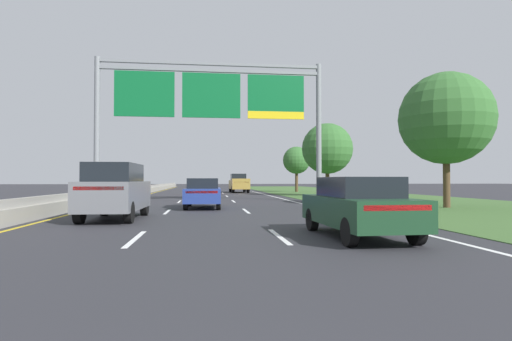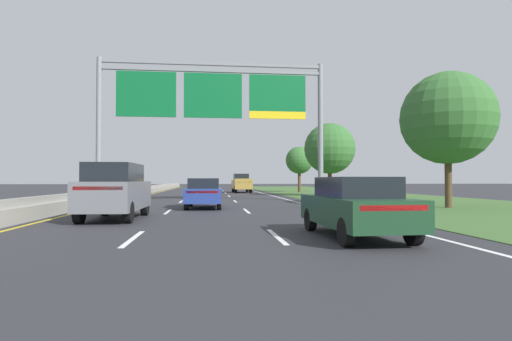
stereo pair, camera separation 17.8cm
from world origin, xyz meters
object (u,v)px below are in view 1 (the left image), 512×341
pickup_truck_gold (239,183)px  roadside_tree_far (297,160)px  roadside_tree_mid (327,149)px  overhead_sign_gantry (211,101)px  car_blue_centre_lane_sedan (203,193)px  car_grey_left_lane_suv (115,190)px  car_red_centre_lane_sedan (205,186)px  car_darkgreen_right_lane_sedan (358,206)px  roadside_tree_near (446,119)px

pickup_truck_gold → roadside_tree_far: bearing=-85.0°
pickup_truck_gold → roadside_tree_mid: bearing=-149.3°
overhead_sign_gantry → roadside_tree_mid: 14.42m
car_blue_centre_lane_sedan → car_grey_left_lane_suv: (-3.27, -5.94, 0.28)m
car_red_centre_lane_sedan → car_darkgreen_right_lane_sedan: bearing=-173.0°
car_blue_centre_lane_sedan → roadside_tree_mid: size_ratio=0.66×
overhead_sign_gantry → roadside_tree_near: size_ratio=2.08×
car_blue_centre_lane_sedan → roadside_tree_far: size_ratio=0.81×
car_darkgreen_right_lane_sedan → roadside_tree_mid: (7.14, 26.58, 3.53)m
car_darkgreen_right_lane_sedan → roadside_tree_far: (6.99, 38.95, 3.02)m
car_red_centre_lane_sedan → roadside_tree_near: size_ratio=0.61×
roadside_tree_near → roadside_tree_mid: (-1.66, 16.30, -0.42)m
pickup_truck_gold → roadside_tree_near: size_ratio=0.75×
car_darkgreen_right_lane_sedan → roadside_tree_near: 14.09m
pickup_truck_gold → car_blue_centre_lane_sedan: 26.78m
car_darkgreen_right_lane_sedan → roadside_tree_far: roadside_tree_far is taller
roadside_tree_mid → car_darkgreen_right_lane_sedan: bearing=-105.0°
overhead_sign_gantry → car_darkgreen_right_lane_sedan: (3.58, -17.22, -5.88)m
pickup_truck_gold → roadside_tree_mid: roadside_tree_mid is taller
car_darkgreen_right_lane_sedan → car_grey_left_lane_suv: (-7.36, 5.77, 0.28)m
roadside_tree_near → car_grey_left_lane_suv: bearing=-164.4°
car_red_centre_lane_sedan → roadside_tree_mid: roadside_tree_mid is taller
roadside_tree_mid → roadside_tree_far: size_ratio=1.21×
overhead_sign_gantry → car_grey_left_lane_suv: 13.29m
pickup_truck_gold → car_red_centre_lane_sedan: pickup_truck_gold is taller
car_darkgreen_right_lane_sedan → roadside_tree_far: bearing=-11.7°
overhead_sign_gantry → roadside_tree_far: overhead_sign_gantry is taller
overhead_sign_gantry → pickup_truck_gold: (3.51, 20.97, -5.63)m
car_darkgreen_right_lane_sedan → car_red_centre_lane_sedan: bearing=5.3°
roadside_tree_mid → roadside_tree_far: 12.38m
overhead_sign_gantry → car_blue_centre_lane_sedan: size_ratio=3.39×
overhead_sign_gantry → car_blue_centre_lane_sedan: (-0.51, -5.51, -5.88)m
overhead_sign_gantry → car_blue_centre_lane_sedan: overhead_sign_gantry is taller
roadside_tree_near → roadside_tree_far: (-1.80, 28.67, -0.93)m
car_red_centre_lane_sedan → roadside_tree_near: bearing=-151.1°
roadside_tree_near → car_darkgreen_right_lane_sedan: bearing=-130.5°
car_red_centre_lane_sedan → roadside_tree_mid: 13.72m
car_grey_left_lane_suv → roadside_tree_mid: size_ratio=0.71×
car_blue_centre_lane_sedan → roadside_tree_mid: bearing=-35.6°
car_darkgreen_right_lane_sedan → roadside_tree_far: size_ratio=0.81×
roadside_tree_mid → pickup_truck_gold: bearing=121.8°
pickup_truck_gold → car_darkgreen_right_lane_sedan: bearing=179.0°
pickup_truck_gold → roadside_tree_mid: size_ratio=0.81×
roadside_tree_near → roadside_tree_mid: bearing=95.8°
car_blue_centre_lane_sedan → car_red_centre_lane_sedan: (0.05, 22.00, 0.00)m
roadside_tree_mid → car_red_centre_lane_sedan: bearing=147.4°
car_blue_centre_lane_sedan → roadside_tree_mid: (11.23, 14.86, 3.53)m
car_blue_centre_lane_sedan → roadside_tree_mid: 18.96m
roadside_tree_far → roadside_tree_mid: bearing=-89.3°
car_darkgreen_right_lane_sedan → roadside_tree_mid: size_ratio=0.67×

